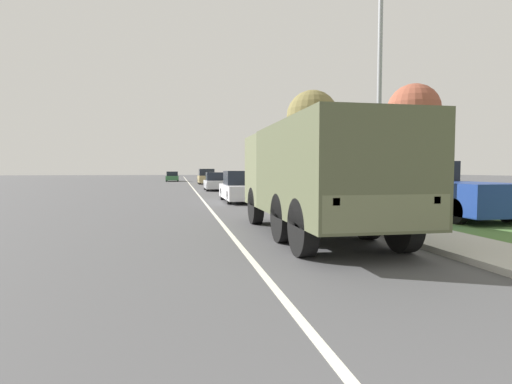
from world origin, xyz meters
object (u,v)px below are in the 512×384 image
military_truck (316,173)px  car_nearest_ahead (240,188)px  car_third_ahead (207,177)px  car_fourth_ahead (172,177)px  car_second_ahead (217,182)px  pickup_truck (439,190)px  lamp_post (374,68)px

military_truck → car_nearest_ahead: bearing=91.0°
car_third_ahead → car_fourth_ahead: bearing=108.8°
car_second_ahead → military_truck: bearing=-89.3°
car_nearest_ahead → military_truck: bearing=-89.0°
pickup_truck → lamp_post: lamp_post is taller
car_second_ahead → pickup_truck: size_ratio=0.75×
military_truck → car_fourth_ahead: military_truck is taller
military_truck → car_third_ahead: bearing=90.1°
car_second_ahead → car_fourth_ahead: 26.49m
car_nearest_ahead → car_fourth_ahead: (-3.92, 37.73, -0.07)m
military_truck → car_nearest_ahead: military_truck is taller
car_third_ahead → pickup_truck: size_ratio=0.86×
military_truck → car_nearest_ahead: (-0.19, 10.81, -0.85)m
car_nearest_ahead → car_second_ahead: bearing=90.3°
military_truck → car_third_ahead: size_ratio=1.48×
military_truck → car_third_ahead: (-0.10, 36.75, -0.78)m
car_nearest_ahead → car_third_ahead: 25.94m
car_fourth_ahead → lamp_post: 47.15m
car_second_ahead → car_nearest_ahead: bearing=-89.7°
car_nearest_ahead → car_second_ahead: (-0.06, 11.52, -0.06)m
car_third_ahead → car_fourth_ahead: car_third_ahead is taller
military_truck → car_second_ahead: size_ratio=1.71×
car_fourth_ahead → military_truck: bearing=-85.2°
car_second_ahead → car_fourth_ahead: size_ratio=0.86×
car_nearest_ahead → pickup_truck: (5.90, -7.58, 0.20)m
car_second_ahead → lamp_post: (2.79, -20.30, 4.04)m
car_nearest_ahead → car_third_ahead: bearing=89.8°
car_third_ahead → lamp_post: size_ratio=0.60×
car_third_ahead → lamp_post: 35.04m
car_third_ahead → car_fourth_ahead: size_ratio=0.99×
car_second_ahead → car_fourth_ahead: car_second_ahead is taller
car_nearest_ahead → car_third_ahead: car_third_ahead is taller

